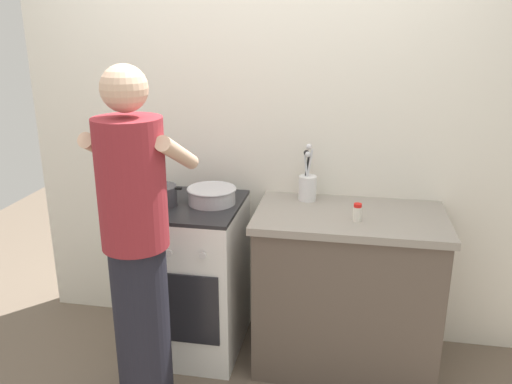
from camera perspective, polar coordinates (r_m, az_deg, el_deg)
ground at (r=3.14m, az=-1.37°, el=-18.30°), size 6.00×6.00×0.00m
back_wall at (r=3.05m, az=4.10°, el=6.50°), size 3.20×0.10×2.50m
countertop at (r=2.97m, az=9.79°, el=-10.46°), size 1.00×0.60×0.90m
stove_range at (r=3.10m, az=-7.29°, el=-9.13°), size 0.60×0.62×0.90m
pot at (r=2.91m, az=-10.55°, el=-0.36°), size 0.27×0.20×0.11m
mixing_bowl at (r=2.90m, az=-4.84°, el=-0.29°), size 0.27×0.27×0.09m
utensil_crock at (r=2.94m, az=5.63°, el=0.77°), size 0.10×0.10×0.32m
spice_bottle at (r=2.68m, az=10.98°, el=-2.20°), size 0.04×0.04×0.09m
person at (r=2.45m, az=-12.81°, el=-6.52°), size 0.41×0.50×1.70m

